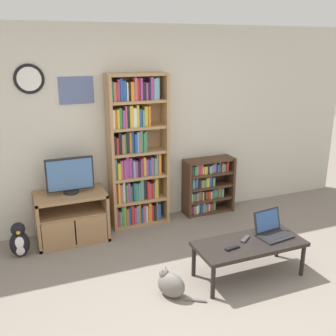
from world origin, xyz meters
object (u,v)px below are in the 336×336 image
Objects in this scene: bookshelf_tall at (136,154)px; bookshelf_short at (206,185)px; laptop at (271,229)px; remote_near_laptop at (232,248)px; coffee_table at (249,246)px; tv_stand at (72,217)px; cat at (170,284)px; remote_far_from_laptop at (245,239)px; television at (70,176)px; penguin_figurine at (19,241)px.

bookshelf_short is at bearing -0.13° from bookshelf_tall.
laptop is (0.99, -1.62, -0.52)m from bookshelf_tall.
laptop is 2.31× the size of remote_near_laptop.
laptop is at bearing 9.37° from coffee_table.
laptop is at bearing -87.22° from remote_near_laptop.
bookshelf_short is at bearing -27.42° from remote_near_laptop.
tv_stand is at bearing 32.17° from remote_near_laptop.
cat is at bearing -126.61° from bookshelf_short.
remote_far_from_laptop is at bearing 103.03° from coffee_table.
remote_near_laptop and remote_far_from_laptop have the same top height.
laptop is at bearing -37.94° from tv_stand.
television reaches higher than bookshelf_short.
bookshelf_tall is 12.23× the size of remote_near_laptop.
remote_near_laptop is (1.32, -1.60, -0.43)m from television.
bookshelf_tall is at bearing 9.75° from tv_stand.
remote_far_from_laptop is 0.37× the size of penguin_figurine.
cat is (-0.88, -0.08, -0.27)m from remote_far_from_laptop.
penguin_figurine reaches higher than remote_near_laptop.
coffee_table is (-0.36, -1.67, -0.06)m from bookshelf_short.
television is 1.32× the size of cat.
remote_far_from_laptop is at bearing -43.94° from television.
bookshelf_tall is 13.06× the size of remote_far_from_laptop.
remote_far_from_laptop reaches higher than coffee_table.
penguin_figurine is at bearing 46.53° from remote_near_laptop.
laptop reaches higher than remote_near_laptop.
tv_stand is 0.74× the size of coffee_table.
remote_near_laptop is at bearing -176.39° from laptop.
television reaches higher than cat.
television is at bearing -171.98° from bookshelf_tall.
laptop is 0.32m from remote_far_from_laptop.
tv_stand is 1.69m from cat.
bookshelf_tall is at bearing 12.40° from penguin_figurine.
tv_stand is at bearing 16.04° from penguin_figurine.
laptop reaches higher than penguin_figurine.
tv_stand is 1.98× the size of cat.
tv_stand is 0.67m from penguin_figurine.
television is 0.49× the size of coffee_table.
bookshelf_short reaches higher than laptop.
bookshelf_short is (1.05, -0.00, -0.57)m from bookshelf_tall.
laptop is at bearing -38.80° from television.
laptop is at bearing -128.78° from remote_far_from_laptop.
television is 2.12m from remote_near_laptop.
tv_stand is 2.14m from remote_far_from_laptop.
cat is at bearing 78.92° from remote_near_laptop.
bookshelf_short is 4.89× the size of remote_near_laptop.
penguin_figurine is at bearing -172.63° from bookshelf_short.
bookshelf_tall is at bearing 179.87° from bookshelf_short.
tv_stand is at bearing 136.12° from coffee_table.
bookshelf_short is 2.12× the size of laptop.
penguin_figurine is (-2.57, -0.33, -0.22)m from bookshelf_short.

